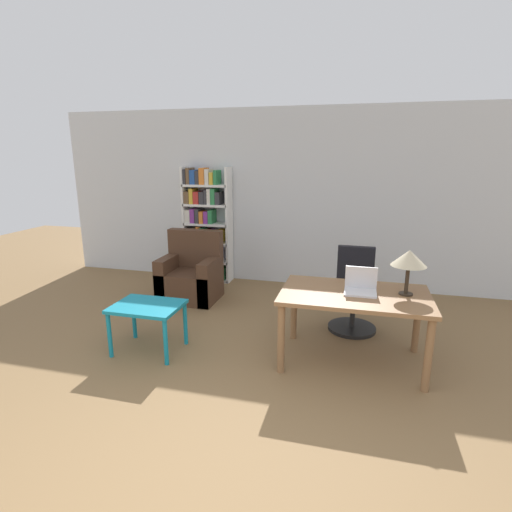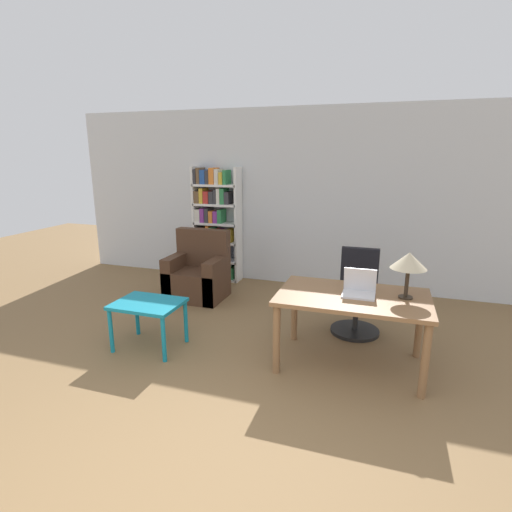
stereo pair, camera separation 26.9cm
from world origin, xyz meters
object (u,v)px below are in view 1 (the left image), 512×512
object	(u,v)px
side_table_blue	(147,311)
bookshelf	(205,227)
office_chair	(354,295)
table_lamp	(409,259)
armchair	(191,277)
desk	(354,302)
laptop	(361,287)

from	to	relation	value
side_table_blue	bookshelf	world-z (taller)	bookshelf
side_table_blue	office_chair	bearing A→B (deg)	28.63
table_lamp	office_chair	bearing A→B (deg)	122.12
bookshelf	armchair	bearing A→B (deg)	-82.36
desk	bookshelf	world-z (taller)	bookshelf
table_lamp	side_table_blue	distance (m)	2.64
laptop	office_chair	xyz separation A→B (m)	(-0.06, 0.80, -0.37)
office_chair	bookshelf	size ratio (longest dim) A/B	0.53
desk	laptop	world-z (taller)	laptop
side_table_blue	bookshelf	distance (m)	2.53
laptop	table_lamp	distance (m)	0.51
desk	bookshelf	distance (m)	3.24
armchair	bookshelf	size ratio (longest dim) A/B	0.53
table_lamp	side_table_blue	bearing A→B (deg)	-171.75
side_table_blue	armchair	size ratio (longest dim) A/B	0.72
desk	table_lamp	world-z (taller)	table_lamp
laptop	armchair	bearing A→B (deg)	151.63
table_lamp	office_chair	world-z (taller)	table_lamp
desk	armchair	bearing A→B (deg)	150.62
desk	table_lamp	xyz separation A→B (m)	(0.47, 0.07, 0.45)
laptop	office_chair	size ratio (longest dim) A/B	0.31
table_lamp	laptop	bearing A→B (deg)	-173.64
bookshelf	desk	bearing A→B (deg)	-42.36
armchair	table_lamp	bearing A→B (deg)	-23.77
armchair	desk	bearing A→B (deg)	-29.38
side_table_blue	armchair	bearing A→B (deg)	97.31
table_lamp	office_chair	distance (m)	1.11
office_chair	bookshelf	xyz separation A→B (m)	(-2.38, 1.35, 0.47)
side_table_blue	desk	bearing A→B (deg)	8.14
desk	laptop	size ratio (longest dim) A/B	4.66
office_chair	side_table_blue	size ratio (longest dim) A/B	1.40
table_lamp	side_table_blue	xyz separation A→B (m)	(-2.53, -0.37, -0.63)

